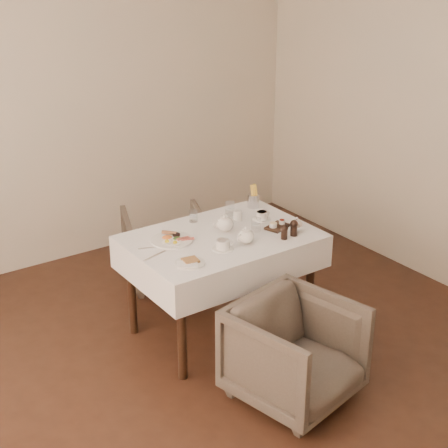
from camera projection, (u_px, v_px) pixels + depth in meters
The scene contains 20 objects.
table at pixel (221, 251), 4.78m from camera, with size 1.28×0.88×0.75m.
armchair_near at pixel (295, 353), 4.19m from camera, with size 0.68×0.70×0.64m, color #4C4138.
armchair_far at pixel (165, 247), 5.65m from camera, with size 0.64×0.66×0.60m, color #4C4138.
breakfast_plate at pixel (172, 239), 4.66m from camera, with size 0.29×0.29×0.04m.
side_plate at pixel (189, 263), 4.33m from camera, with size 0.21×0.19×0.02m.
teapot_centre at pixel (225, 223), 4.78m from camera, with size 0.17×0.13×0.13m, color white, non-canonical shape.
teapot_front at pixel (246, 235), 4.60m from camera, with size 0.15×0.12×0.12m, color white, non-canonical shape.
creamer at pixel (238, 216), 4.98m from camera, with size 0.06×0.06×0.07m, color white.
teacup_near at pixel (223, 245), 4.52m from camera, with size 0.14×0.14×0.07m.
teacup_far at pixel (262, 216), 4.99m from camera, with size 0.13×0.13×0.06m.
glass_left at pixel (193, 216), 4.96m from camera, with size 0.06×0.06×0.09m, color silver.
glass_mid at pixel (256, 225), 4.80m from camera, with size 0.07×0.07×0.09m, color silver.
glass_right at pixel (230, 209), 5.07m from camera, with size 0.07×0.07×0.10m, color silver.
condiment_board at pixel (277, 226), 4.86m from camera, with size 0.20×0.17×0.04m.
pepper_mill_left at pixel (284, 232), 4.67m from camera, with size 0.05×0.05×0.11m, color black, non-canonical shape.
pepper_mill_right at pixel (294, 228), 4.72m from camera, with size 0.06×0.06×0.12m, color black, non-canonical shape.
silver_pot at pixel (296, 225), 4.78m from camera, with size 0.11×0.09×0.11m, color white, non-canonical shape.
fries_cup at pixel (253, 197), 5.20m from camera, with size 0.09×0.09×0.19m.
cutlery_fork at pixel (152, 247), 4.56m from camera, with size 0.02×0.19×0.00m, color silver.
cutlery_knife at pixel (155, 256), 4.44m from camera, with size 0.02×0.20×0.00m, color silver.
Camera 1 is at (-2.13, -2.87, 2.68)m, focal length 55.00 mm.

